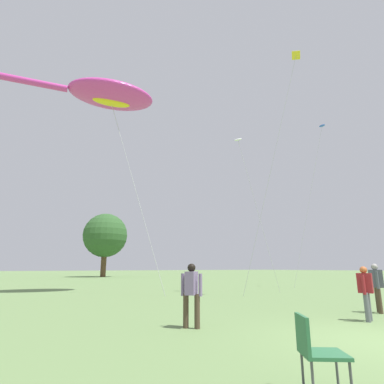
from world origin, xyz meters
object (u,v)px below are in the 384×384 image
small_kite_delta_white (289,87)px  small_kite_diamond_red (240,147)px  folding_chair (315,347)px  tree_oak_right (105,235)px  person_redhead_woman (191,290)px  small_kite_triangle_green (320,136)px  big_show_kite (109,95)px  person_tall_center (377,284)px  person_child_front (366,289)px

small_kite_delta_white → small_kite_diamond_red: 4.45m
folding_chair → tree_oak_right: tree_oak_right is taller
person_redhead_woman → small_kite_triangle_green: (16.73, 7.10, 10.50)m
tree_oak_right → small_kite_diamond_red: bearing=-95.8°
big_show_kite → person_redhead_woman: (-1.23, -11.42, -11.18)m
big_show_kite → person_tall_center: size_ratio=8.28×
person_child_front → small_kite_delta_white: (3.98, 5.07, 10.06)m
person_redhead_woman → tree_oak_right: size_ratio=0.15×
small_kite_delta_white → small_kite_diamond_red: size_ratio=1.40×
small_kite_triangle_green → small_kite_diamond_red: 8.85m
big_show_kite → small_kite_delta_white: (7.25, -8.14, -1.15)m
person_tall_center → small_kite_delta_white: 11.13m
big_show_kite → small_kite_diamond_red: 8.94m
big_show_kite → small_kite_diamond_red: big_show_kite is taller
folding_chair → small_kite_delta_white: bearing=165.0°
small_kite_diamond_red → tree_oak_right: (3.59, 35.35, -2.39)m
person_child_front → person_redhead_woman: (-4.51, 1.79, 0.04)m
person_redhead_woman → small_kite_delta_white: size_ratio=0.11×
person_tall_center → small_kite_diamond_red: size_ratio=0.16×
big_show_kite → small_kite_diamond_red: size_ratio=1.36×
person_child_front → small_kite_diamond_red: small_kite_diamond_red is taller
small_kite_delta_white → small_kite_triangle_green: bearing=-16.7°
small_kite_triangle_green → small_kite_diamond_red: (-8.42, 0.03, -2.71)m
big_show_kite → small_kite_delta_white: size_ratio=0.97×
person_redhead_woman → tree_oak_right: 44.44m
small_kite_triangle_green → big_show_kite: bearing=80.4°
person_child_front → folding_chair: size_ratio=1.67×
person_redhead_woman → small_kite_delta_white: (8.48, 3.28, 10.02)m
folding_chair → person_tall_center: bearing=149.3°
person_redhead_woman → small_kite_diamond_red: bearing=2.2°
big_show_kite → person_child_front: (3.28, -13.20, -11.21)m
person_tall_center → folding_chair: person_tall_center is taller
big_show_kite → small_kite_diamond_red: (7.08, -4.29, -3.39)m
folding_chair → person_redhead_woman: bearing=-157.4°
person_redhead_woman → folding_chair: 4.35m
person_tall_center → person_redhead_woman: bearing=44.1°
small_kite_triangle_green → tree_oak_right: (-4.83, 35.38, -5.10)m
person_child_front → person_redhead_woman: person_redhead_woman is taller
person_child_front → person_tall_center: person_tall_center is taller
tree_oak_right → folding_chair: bearing=-105.5°
tree_oak_right → person_child_front: bearing=-99.5°
person_tall_center → tree_oak_right: tree_oak_right is taller
small_kite_triangle_green → person_child_front: bearing=132.0°
big_show_kite → folding_chair: 19.55m
person_redhead_woman → folding_chair: person_redhead_woman is taller
person_redhead_woman → tree_oak_right: tree_oak_right is taller
small_kite_delta_white → small_kite_triangle_green: (8.24, 3.82, 0.48)m
person_redhead_woman → small_kite_diamond_red: 13.44m
person_child_front → tree_oak_right: bearing=-29.5°
person_child_front → small_kite_diamond_red: (3.80, 8.92, 7.83)m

